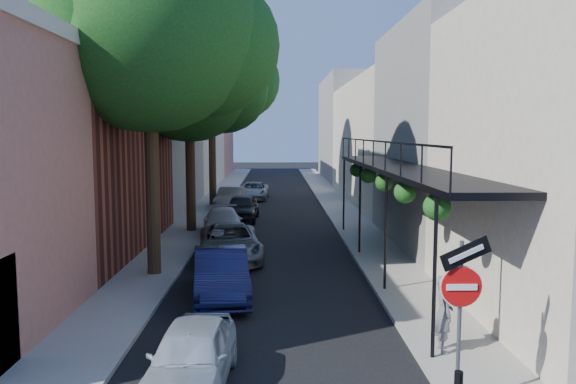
{
  "coord_description": "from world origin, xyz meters",
  "views": [
    {
      "loc": [
        0.14,
        -7.87,
        4.64
      ],
      "look_at": [
        0.52,
        9.49,
        2.8
      ],
      "focal_mm": 35.0,
      "sensor_mm": 36.0,
      "label": 1
    }
  ],
  "objects": [
    {
      "name": "road_surface",
      "position": [
        0.0,
        30.0,
        0.01
      ],
      "size": [
        6.0,
        64.0,
        0.01
      ],
      "primitive_type": "cube",
      "color": "black",
      "rests_on": "ground"
    },
    {
      "name": "sidewalk_left",
      "position": [
        -4.0,
        30.0,
        0.06
      ],
      "size": [
        2.0,
        64.0,
        0.12
      ],
      "primitive_type": "cube",
      "color": "gray",
      "rests_on": "ground"
    },
    {
      "name": "sidewalk_right",
      "position": [
        4.0,
        30.0,
        0.06
      ],
      "size": [
        2.0,
        64.0,
        0.12
      ],
      "primitive_type": "cube",
      "color": "gray",
      "rests_on": "ground"
    },
    {
      "name": "buildings_left",
      "position": [
        -9.3,
        28.76,
        4.94
      ],
      "size": [
        10.1,
        59.1,
        12.0
      ],
      "color": "tan",
      "rests_on": "ground"
    },
    {
      "name": "buildings_right",
      "position": [
        8.99,
        29.49,
        4.42
      ],
      "size": [
        9.8,
        55.0,
        10.0
      ],
      "color": "beige",
      "rests_on": "ground"
    },
    {
      "name": "sign_post",
      "position": [
        3.16,
        0.97,
        2.04
      ],
      "size": [
        0.89,
        0.17,
        2.99
      ],
      "color": "#595B60",
      "rests_on": "ground"
    },
    {
      "name": "oak_near",
      "position": [
        -3.37,
        10.26,
        7.88
      ],
      "size": [
        7.48,
        6.8,
        11.42
      ],
      "color": "#332414",
      "rests_on": "ground"
    },
    {
      "name": "oak_mid",
      "position": [
        -3.42,
        18.23,
        7.06
      ],
      "size": [
        6.6,
        6.0,
        10.2
      ],
      "color": "#332414",
      "rests_on": "ground"
    },
    {
      "name": "oak_far",
      "position": [
        -3.35,
        27.27,
        8.26
      ],
      "size": [
        7.7,
        7.0,
        11.9
      ],
      "color": "#332414",
      "rests_on": "ground"
    },
    {
      "name": "parked_car_a",
      "position": [
        -1.4,
        1.96,
        0.6
      ],
      "size": [
        1.58,
        3.59,
        1.2
      ],
      "primitive_type": "imported",
      "rotation": [
        0.0,
        0.0,
        -0.04
      ],
      "color": "#AEB9C1",
      "rests_on": "ground"
    },
    {
      "name": "parked_car_b",
      "position": [
        -1.4,
        7.55,
        0.69
      ],
      "size": [
        1.96,
        4.33,
        1.38
      ],
      "primitive_type": "imported",
      "rotation": [
        0.0,
        0.0,
        0.12
      ],
      "color": "#13163D",
      "rests_on": "ground"
    },
    {
      "name": "parked_car_c",
      "position": [
        -1.54,
        12.32,
        0.65
      ],
      "size": [
        2.75,
        4.92,
        1.3
      ],
      "primitive_type": "imported",
      "rotation": [
        0.0,
        0.0,
        0.13
      ],
      "color": "slate",
      "rests_on": "ground"
    },
    {
      "name": "parked_car_d",
      "position": [
        -2.25,
        17.08,
        0.61
      ],
      "size": [
        2.23,
        4.41,
        1.23
      ],
      "primitive_type": "imported",
      "rotation": [
        0.0,
        0.0,
        0.12
      ],
      "color": "silver",
      "rests_on": "ground"
    },
    {
      "name": "parked_car_e",
      "position": [
        -1.66,
        21.54,
        0.69
      ],
      "size": [
        1.79,
        4.14,
        1.39
      ],
      "primitive_type": "imported",
      "rotation": [
        0.0,
        0.0,
        -0.04
      ],
      "color": "black",
      "rests_on": "ground"
    },
    {
      "name": "parked_car_f",
      "position": [
        -2.6,
        25.94,
        0.67
      ],
      "size": [
        1.81,
        4.18,
        1.34
      ],
      "primitive_type": "imported",
      "rotation": [
        0.0,
        0.0,
        -0.1
      ],
      "color": "slate",
      "rests_on": "ground"
    },
    {
      "name": "parked_car_g",
      "position": [
        -1.44,
        31.08,
        0.6
      ],
      "size": [
        2.2,
        4.41,
        1.2
      ],
      "primitive_type": "imported",
      "rotation": [
        0.0,
        0.0,
        -0.05
      ],
      "color": "#8D979F",
      "rests_on": "ground"
    },
    {
      "name": "pedestrian",
      "position": [
        3.6,
        3.31,
        0.92
      ],
      "size": [
        0.39,
        0.59,
        1.61
      ],
      "primitive_type": "imported",
      "rotation": [
        0.0,
        0.0,
        1.57
      ],
      "color": "slate",
      "rests_on": "sidewalk_right"
    }
  ]
}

